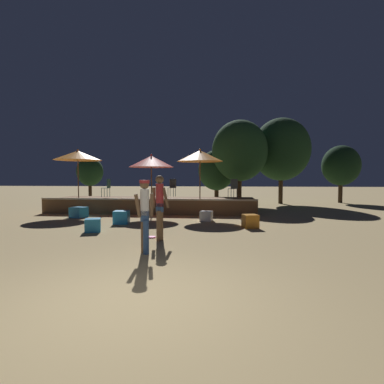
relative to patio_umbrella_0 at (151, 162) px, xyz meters
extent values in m
plane|color=tan|center=(2.14, -9.67, -2.47)|extent=(120.00, 120.00, 0.00)
cube|color=brown|center=(-0.26, 1.35, -2.13)|extent=(10.24, 2.93, 0.68)
cube|color=#CCB793|center=(-0.26, -0.07, -1.75)|extent=(10.24, 0.12, 0.08)
cylinder|color=brown|center=(0.00, 0.00, -1.37)|extent=(0.05, 0.05, 2.21)
cone|color=red|center=(0.00, 0.00, 0.00)|extent=(2.06, 2.06, 0.53)
sphere|color=red|center=(0.00, 0.00, 0.31)|extent=(0.08, 0.08, 0.08)
cylinder|color=brown|center=(2.26, 0.01, -1.24)|extent=(0.05, 0.05, 2.46)
cone|color=orange|center=(2.26, 0.01, 0.24)|extent=(2.08, 2.08, 0.50)
sphere|color=orange|center=(2.26, 0.01, 0.53)|extent=(0.08, 0.08, 0.08)
cylinder|color=brown|center=(-3.73, 0.30, -1.18)|extent=(0.05, 0.05, 2.58)
cone|color=orange|center=(-3.73, 0.30, 0.33)|extent=(2.25, 2.25, 0.46)
sphere|color=orange|center=(-3.73, 0.30, 0.60)|extent=(0.08, 0.08, 0.08)
cube|color=orange|center=(4.26, -3.27, -2.24)|extent=(0.59, 0.59, 0.45)
cube|color=white|center=(2.66, -1.75, -2.28)|extent=(0.52, 0.52, 0.38)
cube|color=#2D9EDB|center=(-2.89, -1.33, -2.25)|extent=(0.71, 0.71, 0.45)
cube|color=#2D9EDB|center=(-0.75, -4.59, -2.26)|extent=(0.60, 0.60, 0.42)
cube|color=#2D9EDB|center=(-0.44, -2.83, -2.23)|extent=(0.61, 0.61, 0.48)
cylinder|color=#2D4C7F|center=(1.66, -7.14, -2.09)|extent=(0.13, 0.13, 0.76)
cylinder|color=brown|center=(1.58, -7.01, -2.09)|extent=(0.13, 0.13, 0.76)
cylinder|color=#2D4C7F|center=(1.62, -7.08, -1.63)|extent=(0.20, 0.20, 0.24)
cylinder|color=white|center=(1.62, -7.08, -1.32)|extent=(0.20, 0.20, 0.58)
cylinder|color=brown|center=(1.75, -6.99, -1.39)|extent=(0.13, 0.12, 0.52)
cylinder|color=brown|center=(1.49, -7.17, -1.39)|extent=(0.18, 0.16, 0.53)
sphere|color=brown|center=(1.62, -7.08, -0.92)|extent=(0.21, 0.21, 0.21)
cylinder|color=#B22D33|center=(1.62, -7.08, -0.86)|extent=(0.23, 0.23, 0.07)
cylinder|color=brown|center=(1.63, -5.73, -2.06)|extent=(0.13, 0.13, 0.82)
cylinder|color=brown|center=(1.65, -5.56, -2.06)|extent=(0.13, 0.13, 0.82)
cylinder|color=#2D4C7F|center=(1.64, -5.64, -1.57)|extent=(0.21, 0.21, 0.24)
cylinder|color=#B22D33|center=(1.64, -5.64, -1.24)|extent=(0.21, 0.21, 0.63)
cylinder|color=brown|center=(1.82, -5.66, -1.31)|extent=(0.21, 0.10, 0.56)
cylinder|color=brown|center=(1.47, -5.62, -1.31)|extent=(0.09, 0.09, 0.56)
sphere|color=brown|center=(1.64, -5.64, -0.81)|extent=(0.22, 0.22, 0.22)
cylinder|color=#2D3338|center=(0.49, 1.50, -1.49)|extent=(0.02, 0.02, 0.45)
cylinder|color=#2D3338|center=(0.78, 1.44, -1.49)|extent=(0.02, 0.02, 0.45)
cylinder|color=#2D3338|center=(0.54, 1.79, -1.49)|extent=(0.02, 0.02, 0.45)
cylinder|color=#2D3338|center=(0.84, 1.74, -1.49)|extent=(0.02, 0.02, 0.45)
cylinder|color=#2D3338|center=(0.66, 1.62, -1.26)|extent=(0.40, 0.40, 0.02)
cube|color=#2D3338|center=(0.69, 1.79, -1.04)|extent=(0.36, 0.10, 0.45)
cylinder|color=#1E4C47|center=(-2.73, 1.07, -1.49)|extent=(0.02, 0.02, 0.45)
cylinder|color=#1E4C47|center=(-2.75, 0.77, -1.49)|extent=(0.02, 0.02, 0.45)
cylinder|color=#1E4C47|center=(-2.43, 1.05, -1.49)|extent=(0.02, 0.02, 0.45)
cylinder|color=#1E4C47|center=(-2.45, 0.75, -1.49)|extent=(0.02, 0.02, 0.45)
cylinder|color=#1E4C47|center=(-2.59, 0.91, -1.26)|extent=(0.40, 0.40, 0.02)
cube|color=#1E4C47|center=(-2.42, 0.90, -1.04)|extent=(0.05, 0.36, 0.45)
cylinder|color=#47474C|center=(-0.36, 2.23, -1.49)|extent=(0.02, 0.02, 0.45)
cylinder|color=#47474C|center=(-0.28, 1.94, -1.49)|extent=(0.02, 0.02, 0.45)
cylinder|color=#47474C|center=(-0.07, 2.31, -1.49)|extent=(0.02, 0.02, 0.45)
cylinder|color=#47474C|center=(0.01, 2.02, -1.49)|extent=(0.02, 0.02, 0.45)
cylinder|color=#47474C|center=(-0.18, 2.13, -1.26)|extent=(0.40, 0.40, 0.02)
cube|color=#47474C|center=(-0.01, 2.17, -1.04)|extent=(0.12, 0.36, 0.45)
cylinder|color=#2D3338|center=(3.81, 0.84, -1.49)|extent=(0.02, 0.02, 0.45)
cylinder|color=#2D3338|center=(3.54, 0.70, -1.49)|extent=(0.02, 0.02, 0.45)
cylinder|color=#2D3338|center=(3.95, 0.57, -1.49)|extent=(0.02, 0.02, 0.45)
cylinder|color=#2D3338|center=(3.68, 0.44, -1.49)|extent=(0.02, 0.02, 0.45)
cylinder|color=#2D3338|center=(3.75, 0.64, -1.26)|extent=(0.40, 0.40, 0.02)
cube|color=#2D3338|center=(3.82, 0.49, -1.04)|extent=(0.34, 0.19, 0.45)
cylinder|color=#E54C99|center=(1.33, -5.31, -2.45)|extent=(0.24, 0.24, 0.03)
cylinder|color=#3D2B1C|center=(-8.01, 10.69, -1.83)|extent=(0.28, 0.28, 1.28)
ellipsoid|color=#19381E|center=(-8.01, 10.69, -0.20)|extent=(2.20, 2.20, 2.41)
cylinder|color=#3D2B1C|center=(4.29, 5.46, -1.54)|extent=(0.28, 0.28, 1.87)
ellipsoid|color=#1E4223|center=(4.29, 5.46, 0.96)|extent=(3.47, 3.47, 3.81)
cylinder|color=#3D2B1C|center=(11.37, 8.22, -1.74)|extent=(0.28, 0.28, 1.46)
ellipsoid|color=black|center=(11.37, 8.22, 0.12)|extent=(2.52, 2.52, 2.77)
cylinder|color=#3D2B1C|center=(2.83, 6.39, -1.90)|extent=(0.28, 0.28, 1.14)
ellipsoid|color=#19381E|center=(2.83, 6.39, -0.23)|extent=(2.44, 2.44, 2.68)
cylinder|color=#3D2B1C|center=(7.10, 7.03, -1.51)|extent=(0.28, 0.28, 1.92)
ellipsoid|color=#19381E|center=(7.10, 7.03, 1.16)|extent=(3.79, 3.79, 4.17)
camera|label=1|loc=(3.41, -13.58, -0.79)|focal=28.00mm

